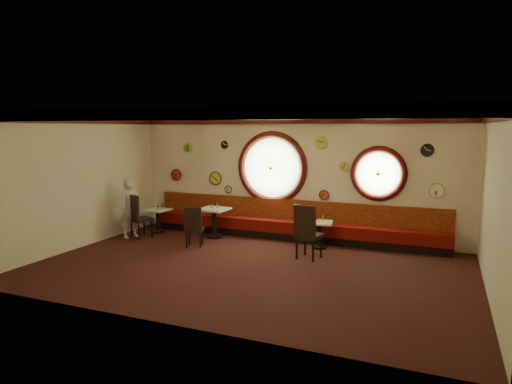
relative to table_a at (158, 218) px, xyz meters
name	(u,v)px	position (x,y,z in m)	size (l,w,h in m)	color
floor	(249,268)	(3.68, -2.08, -0.42)	(9.00, 6.00, 0.00)	black
ceiling	(248,114)	(3.68, -2.08, 2.78)	(9.00, 6.00, 0.02)	gold
wall_back	(293,178)	(3.68, 0.92, 1.18)	(9.00, 0.02, 3.20)	beige
wall_front	(167,220)	(3.68, -5.08, 1.18)	(9.00, 0.02, 3.20)	beige
wall_left	(78,183)	(-0.82, -2.08, 1.18)	(0.02, 6.00, 3.20)	beige
wall_right	(494,207)	(8.18, -2.08, 1.18)	(0.02, 6.00, 3.20)	beige
molding_back	(293,120)	(3.68, 0.87, 2.69)	(9.00, 0.10, 0.18)	#380C0A
molding_front	(166,114)	(3.68, -5.03, 2.69)	(9.00, 0.10, 0.18)	#380C0A
molding_left	(77,120)	(-0.77, -2.08, 2.69)	(0.10, 6.00, 0.18)	#380C0A
molding_right	(498,116)	(8.13, -2.08, 2.69)	(0.10, 6.00, 0.18)	#380C0A
banquette_base	(289,235)	(3.68, 0.64, -0.32)	(8.00, 0.55, 0.20)	black
banquette_seat	(290,226)	(3.68, 0.64, -0.07)	(8.00, 0.55, 0.30)	#5A0A07
banquette_back	(292,210)	(3.68, 0.86, 0.33)	(8.00, 0.10, 0.55)	#60070A
porthole_left_glass	(272,168)	(3.08, 0.92, 1.43)	(1.66, 1.66, 0.02)	#86BA6F
porthole_left_frame	(272,168)	(3.08, 0.90, 1.43)	(1.98, 1.98, 0.18)	#380C0A
porthole_left_ring	(272,168)	(3.08, 0.87, 1.43)	(1.61, 1.61, 0.03)	gold
porthole_right_glass	(379,174)	(5.88, 0.92, 1.38)	(1.10, 1.10, 0.02)	#86BA6F
porthole_right_frame	(378,174)	(5.88, 0.90, 1.38)	(1.38, 1.38, 0.18)	#380C0A
porthole_right_ring	(378,174)	(5.88, 0.87, 1.38)	(1.09, 1.09, 0.03)	gold
wall_clock_0	(225,145)	(1.68, 0.88, 2.03)	(0.24, 0.24, 0.03)	black
wall_clock_1	(228,189)	(1.78, 0.88, 0.78)	(0.20, 0.20, 0.03)	silver
wall_clock_2	(427,150)	(6.98, 0.88, 1.98)	(0.28, 0.28, 0.03)	black
wall_clock_3	(216,178)	(1.38, 0.88, 1.08)	(0.36, 0.36, 0.03)	gold
wall_clock_4	(176,175)	(0.08, 0.88, 1.13)	(0.32, 0.32, 0.03)	red
wall_clock_5	(344,167)	(5.03, 0.88, 1.53)	(0.22, 0.22, 0.03)	gold
wall_clock_6	(321,142)	(4.43, 0.88, 2.13)	(0.30, 0.30, 0.03)	#A7D642
wall_clock_7	(188,148)	(0.48, 0.88, 1.93)	(0.26, 0.26, 0.03)	#6EB925
wall_clock_8	(324,195)	(4.53, 0.88, 0.78)	(0.24, 0.24, 0.03)	red
wall_clock_9	(437,191)	(7.23, 0.88, 1.03)	(0.34, 0.34, 0.03)	white
table_a	(158,218)	(0.00, 0.00, 0.00)	(0.65, 0.65, 0.66)	black
table_b	(214,219)	(1.74, 0.06, 0.08)	(0.75, 0.75, 0.79)	black
table_c	(320,232)	(4.64, 0.05, 0.00)	(0.70, 0.70, 0.66)	black
chair_a	(137,213)	(-0.10, -0.78, 0.25)	(0.65, 0.65, 0.73)	black
chair_b	(194,224)	(1.77, -1.05, 0.16)	(0.54, 0.54, 0.63)	black
chair_c	(307,228)	(4.63, -1.01, 0.29)	(0.61, 0.61, 0.77)	black
condiment_a_salt	(158,207)	(-0.03, 0.06, 0.29)	(0.03, 0.03, 0.09)	silver
condiment_b_salt	(211,206)	(1.64, 0.09, 0.42)	(0.03, 0.03, 0.09)	silver
condiment_c_salt	(319,220)	(4.62, 0.05, 0.29)	(0.04, 0.04, 0.10)	silver
condiment_a_pepper	(158,207)	(0.00, 0.01, 0.30)	(0.04, 0.04, 0.11)	silver
condiment_b_pepper	(213,206)	(1.72, 0.05, 0.43)	(0.04, 0.04, 0.11)	silver
condiment_c_pepper	(320,220)	(4.64, 0.03, 0.28)	(0.03, 0.03, 0.09)	silver
condiment_a_bottle	(162,206)	(0.09, 0.10, 0.32)	(0.05, 0.05, 0.16)	gold
condiment_b_bottle	(217,205)	(1.80, 0.15, 0.45)	(0.05, 0.05, 0.16)	gold
condiment_c_bottle	(323,218)	(4.70, 0.16, 0.32)	(0.05, 0.05, 0.17)	gold
waiter	(130,208)	(-0.32, -0.79, 0.37)	(0.58, 0.38, 1.58)	silver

